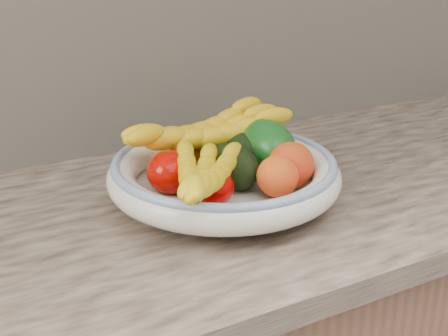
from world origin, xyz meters
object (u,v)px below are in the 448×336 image
banana_bunch_back (206,137)px  banana_bunch_front (202,181)px  fruit_bowl (224,174)px  green_mango (267,146)px

banana_bunch_back → banana_bunch_front: banana_bunch_back is taller
banana_bunch_front → banana_bunch_back: bearing=4.8°
fruit_bowl → green_mango: 0.10m
fruit_bowl → banana_bunch_front: 0.12m
green_mango → banana_bunch_front: bearing=-149.7°
fruit_bowl → green_mango: size_ratio=2.94×
fruit_bowl → banana_bunch_back: bearing=83.7°
fruit_bowl → green_mango: bearing=10.6°
banana_bunch_back → banana_bunch_front: size_ratio=1.20×
green_mango → banana_bunch_front: green_mango is taller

